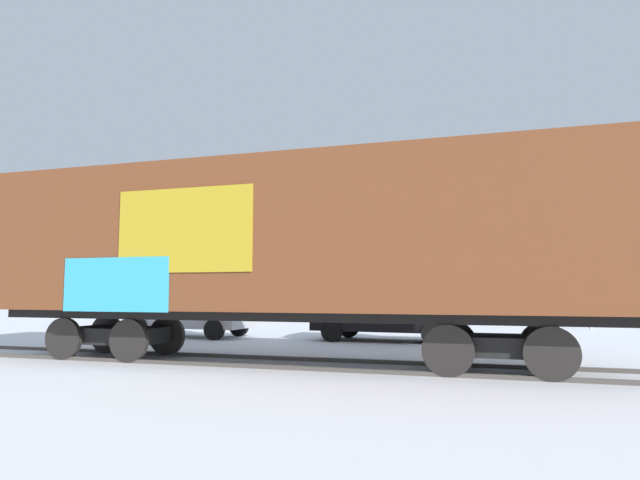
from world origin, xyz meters
TOP-DOWN VIEW (x-y plane):
  - ground_plane at (0.00, 0.00)m, footprint 260.00×260.00m
  - track at (0.02, 0.02)m, footprint 60.00×4.57m
  - freight_car at (0.38, -0.00)m, footprint 13.56×3.39m
  - flagpole at (8.47, 13.01)m, footprint 1.67×0.36m
  - hillside at (0.03, 68.63)m, footprint 121.97×39.63m
  - parked_car_silver at (-4.96, 5.89)m, footprint 4.21×2.15m
  - parked_car_black at (1.60, 5.98)m, footprint 4.60×2.30m

SIDE VIEW (x-z plane):
  - ground_plane at x=0.00m, z-range 0.00..0.00m
  - track at x=0.02m, z-range 0.00..0.08m
  - parked_car_silver at x=-4.96m, z-range -0.02..1.71m
  - parked_car_black at x=1.60m, z-range 0.01..1.68m
  - freight_car at x=0.38m, z-range 0.35..4.74m
  - flagpole at x=8.47m, z-range 1.26..8.75m
  - hillside at x=0.03m, z-range -2.31..13.39m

